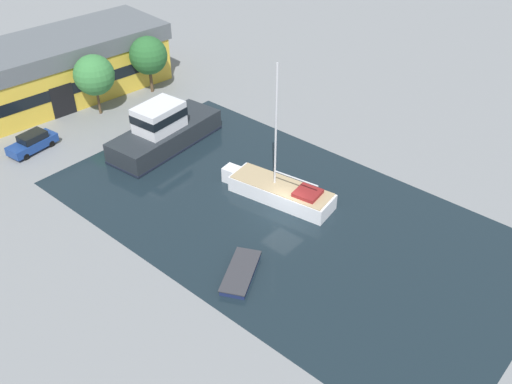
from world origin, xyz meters
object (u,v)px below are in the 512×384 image
at_px(warehouse_building, 40,73).
at_px(quay_tree_near_building, 94,75).
at_px(quay_tree_by_water, 148,55).
at_px(small_dinghy, 241,273).
at_px(motor_cruiser, 164,131).
at_px(sailboat_moored, 279,191).
at_px(parked_car, 32,142).

xyz_separation_m(warehouse_building, quay_tree_near_building, (2.15, -6.53, 0.97)).
xyz_separation_m(quay_tree_near_building, quay_tree_by_water, (6.81, 0.01, -0.06)).
height_order(quay_tree_near_building, small_dinghy, quay_tree_near_building).
relative_size(motor_cruiser, small_dinghy, 2.37).
distance_m(sailboat_moored, motor_cruiser, 13.20).
bearing_deg(warehouse_building, sailboat_moored, -79.07).
distance_m(sailboat_moored, small_dinghy, 9.35).
bearing_deg(small_dinghy, parked_car, -25.97).
distance_m(parked_car, sailboat_moored, 23.31).
bearing_deg(quay_tree_near_building, quay_tree_by_water, 0.12).
bearing_deg(quay_tree_near_building, sailboat_moored, -88.52).
bearing_deg(warehouse_building, motor_cruiser, -76.64).
distance_m(parked_car, small_dinghy, 25.22).
bearing_deg(motor_cruiser, sailboat_moored, 177.59).
relative_size(warehouse_building, motor_cruiser, 2.43).
height_order(quay_tree_near_building, sailboat_moored, sailboat_moored).
bearing_deg(parked_car, motor_cruiser, -141.36).
height_order(warehouse_building, motor_cruiser, warehouse_building).
xyz_separation_m(quay_tree_by_water, parked_car, (-15.17, -1.44, -3.27)).
bearing_deg(warehouse_building, parked_car, -122.39).
bearing_deg(small_dinghy, quay_tree_near_building, -43.53).
bearing_deg(warehouse_building, small_dinghy, -94.36).
xyz_separation_m(parked_car, motor_cruiser, (8.43, -8.36, 0.72)).
bearing_deg(parked_car, sailboat_moored, -164.03).
distance_m(quay_tree_by_water, small_dinghy, 30.72).
relative_size(warehouse_building, parked_car, 5.98).
xyz_separation_m(quay_tree_near_building, small_dinghy, (-7.98, -26.63, -3.91)).
bearing_deg(sailboat_moored, quay_tree_by_water, 66.87).
distance_m(quay_tree_by_water, motor_cruiser, 12.16).
relative_size(quay_tree_by_water, small_dinghy, 1.27).
distance_m(motor_cruiser, small_dinghy, 18.72).
bearing_deg(warehouse_building, quay_tree_by_water, -30.42).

